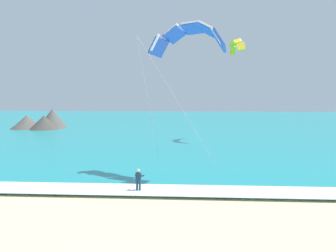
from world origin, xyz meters
The scene contains 7 objects.
sea centered at (0.00, 71.55, 0.10)m, with size 200.00×120.00×0.20m, color teal.
surf_foam centered at (0.00, 12.55, 0.22)m, with size 200.00×2.91×0.04m, color white.
surfboard centered at (-1.52, 12.33, 0.03)m, with size 0.80×1.47×0.09m.
kitesurfer centered at (-1.51, 12.34, 0.94)m, with size 0.61×0.61×1.69m.
kite_primary centered at (1.77, 17.25, 11.12)m, with size 6.16×6.54×11.00m.
kite_distant centered at (8.04, 39.43, 13.54)m, with size 1.71×5.50×1.99m.
headland_left centered at (-27.38, 55.59, 1.53)m, with size 10.92×8.78×3.95m.
Camera 1 is at (2.01, -10.78, 6.54)m, focal length 38.09 mm.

